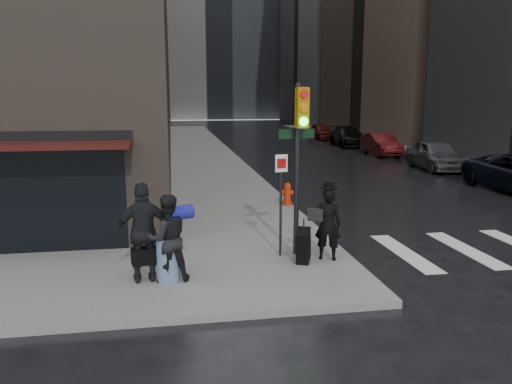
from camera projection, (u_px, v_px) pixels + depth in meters
ground at (269, 276)px, 10.40m from camera, size 140.00×140.00×0.00m
sidewalk_left at (198, 147)px, 36.53m from camera, size 4.00×50.00×0.15m
sidewalk_right at (373, 144)px, 38.75m from camera, size 3.00×50.00×0.15m
bldg_left_far at (83, 25)px, 65.87m from camera, size 22.00×20.00×26.00m
bldg_right_far at (374, 31)px, 68.48m from camera, size 22.00×20.00×25.00m
bldg_distant at (215, 22)px, 83.91m from camera, size 40.00×12.00×32.00m
man_overcoat at (323, 227)px, 10.82m from camera, size 1.17×0.78×1.77m
man_jeans at (167, 238)px, 9.54m from camera, size 1.25×0.83×1.72m
man_greycoat at (144, 233)px, 9.52m from camera, size 1.18×0.58×1.94m
traffic_light at (298, 146)px, 10.84m from camera, size 0.94×0.52×3.82m
fire_hydrant at (287, 195)px, 16.48m from camera, size 0.43×0.33×0.74m
parked_car_1 at (435, 155)px, 25.47m from camera, size 2.21×4.63×1.53m
parked_car_2 at (381, 145)px, 31.56m from camera, size 1.68×4.28×1.39m
parked_car_3 at (348, 137)px, 37.68m from camera, size 2.36×5.08×1.44m
parked_car_4 at (321, 131)px, 43.76m from camera, size 1.67×4.05×1.37m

